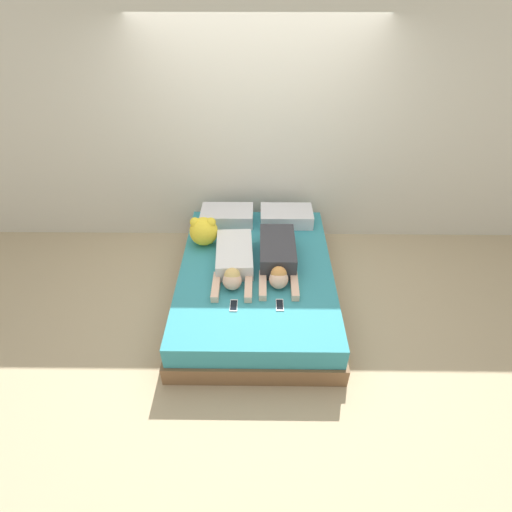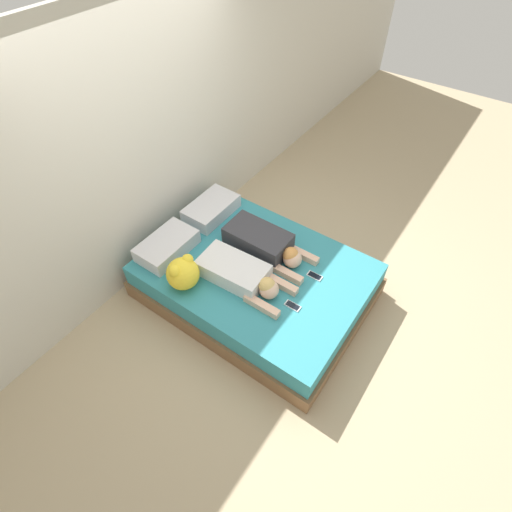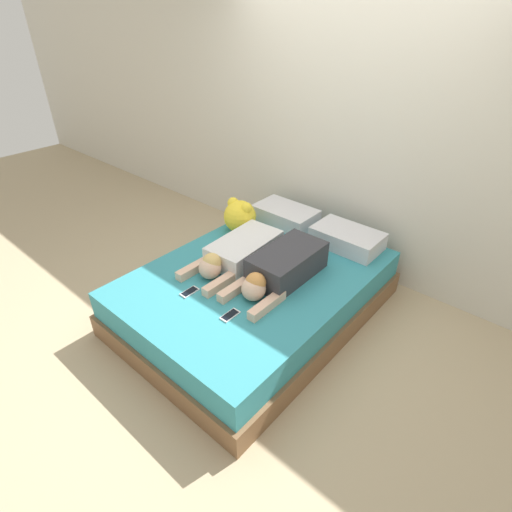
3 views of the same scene
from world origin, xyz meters
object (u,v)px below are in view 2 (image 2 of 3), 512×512
pillow_head_right (211,209)px  cell_phone_left (293,306)px  bed (256,280)px  cell_phone_right (315,276)px  plush_toy (183,273)px  person_right (265,244)px  pillow_head_left (167,246)px  person_left (242,275)px

pillow_head_right → cell_phone_left: size_ratio=4.07×
bed → cell_phone_right: size_ratio=14.72×
bed → plush_toy: plush_toy is taller
pillow_head_right → person_right: person_right is taller
pillow_head_left → cell_phone_right: bearing=-67.6°
cell_phone_right → pillow_head_left: bearing=112.4°
person_left → cell_phone_right: size_ratio=6.41×
cell_phone_left → pillow_head_left: bearing=96.1°
pillow_head_left → pillow_head_right: size_ratio=1.00×
pillow_head_left → plush_toy: size_ratio=1.87×
pillow_head_left → cell_phone_left: 1.39m
bed → pillow_head_left: size_ratio=3.62×
pillow_head_left → person_right: person_right is taller
pillow_head_right → person_left: bearing=-124.1°
cell_phone_right → plush_toy: size_ratio=0.46×
person_left → person_right: bearing=5.1°
pillow_head_left → cell_phone_left: size_ratio=4.07×
person_right → cell_phone_left: person_right is taller
bed → pillow_head_right: bearing=67.7°
bed → cell_phone_left: bearing=-110.0°
pillow_head_right → person_left: size_ratio=0.64×
pillow_head_right → cell_phone_left: 1.48m
cell_phone_left → person_left: bearing=92.5°
bed → pillow_head_left: pillow_head_left is taller
cell_phone_left → plush_toy: bearing=111.0°
cell_phone_right → plush_toy: (-0.78, 0.94, 0.16)m
cell_phone_right → cell_phone_left: bearing=-178.5°
cell_phone_right → plush_toy: bearing=129.7°
bed → person_right: size_ratio=2.33×
bed → person_left: person_left is taller
pillow_head_left → cell_phone_left: pillow_head_left is taller
bed → person_left: 0.37m
bed → person_right: 0.39m
person_right → cell_phone_left: bearing=-125.2°
pillow_head_right → person_right: 0.81m
bed → pillow_head_right: (0.34, 0.84, 0.29)m
plush_toy → cell_phone_left: bearing=-69.0°
bed → pillow_head_left: (-0.34, 0.84, 0.29)m
pillow_head_left → plush_toy: 0.48m
person_right → plush_toy: bearing=154.6°
bed → cell_phone_left: cell_phone_left is taller
person_right → pillow_head_right: bearing=80.8°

